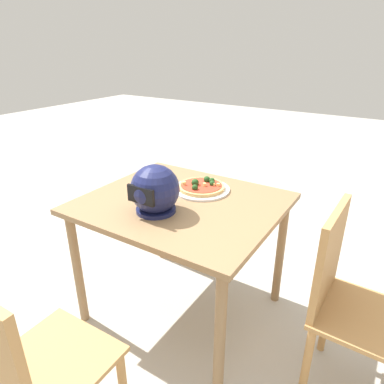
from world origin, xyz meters
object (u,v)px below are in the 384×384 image
(motorcycle_helmet, at_px, (155,190))
(dining_table, at_px, (182,216))
(pizza, at_px, (202,186))
(chair_side, at_px, (346,297))
(chair_far, at_px, (26,369))

(motorcycle_helmet, bearing_deg, dining_table, -103.31)
(pizza, distance_m, chair_side, 0.92)
(dining_table, relative_size, motorcycle_helmet, 4.18)
(chair_side, relative_size, chair_far, 1.00)
(pizza, bearing_deg, dining_table, 86.01)
(pizza, xyz_separation_m, chair_side, (-0.86, 0.22, -0.25))
(dining_table, height_order, chair_far, chair_far)
(chair_side, bearing_deg, motorcycle_helmet, 8.74)
(dining_table, xyz_separation_m, motorcycle_helmet, (0.04, 0.17, 0.21))
(dining_table, bearing_deg, chair_side, 177.78)
(chair_side, distance_m, chair_far, 1.27)
(chair_side, bearing_deg, dining_table, -2.22)
(dining_table, bearing_deg, motorcycle_helmet, 76.69)
(dining_table, relative_size, pizza, 3.81)
(dining_table, distance_m, pizza, 0.22)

